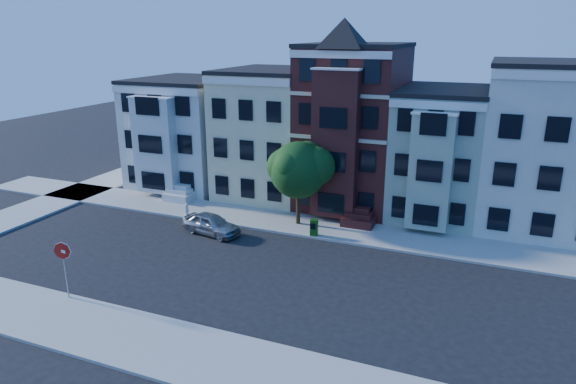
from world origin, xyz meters
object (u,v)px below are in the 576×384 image
at_px(street_tree, 298,174).
at_px(stop_sign, 65,266).
at_px(parked_car, 211,224).
at_px(fire_hydrant, 187,211).
at_px(newspaper_box, 314,227).

distance_m(street_tree, stop_sign, 16.02).
height_order(parked_car, fire_hydrant, parked_car).
bearing_deg(stop_sign, street_tree, 72.45).
bearing_deg(street_tree, newspaper_box, -43.12).
bearing_deg(stop_sign, parked_car, 86.91).
bearing_deg(stop_sign, newspaper_box, 63.70).
xyz_separation_m(parked_car, stop_sign, (-2.20, -10.56, 1.15)).
xyz_separation_m(parked_car, fire_hydrant, (-3.26, 2.04, -0.18)).
bearing_deg(parked_car, street_tree, -41.61).
height_order(street_tree, stop_sign, street_tree).
height_order(parked_car, newspaper_box, parked_car).
distance_m(newspaper_box, fire_hydrant, 9.88).
relative_size(parked_car, fire_hydrant, 5.46).
distance_m(parked_car, newspaper_box, 6.92).
bearing_deg(fire_hydrant, street_tree, 11.67).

